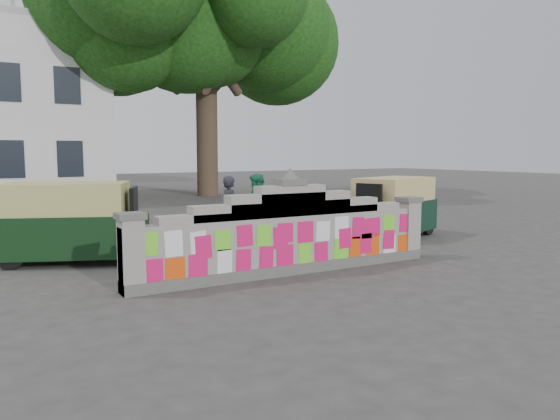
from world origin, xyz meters
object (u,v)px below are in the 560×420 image
Objects in this scene: cyclist_rider at (230,221)px; rickshaw_left at (72,221)px; pedestrian at (257,208)px; rickshaw_right at (393,206)px; cyclist_bike at (230,234)px.

cyclist_rider is 3.35m from rickshaw_left.
cyclist_rider is 0.87× the size of pedestrian.
pedestrian is 0.58× the size of rickshaw_right.
rickshaw_right is (4.85, 0.01, 0.39)m from cyclist_bike.
cyclist_bike is at bearing 0.00° from cyclist_rider.
cyclist_bike is 3.37m from rickshaw_left.
rickshaw_left is 8.13m from rickshaw_right.
rickshaw_left is at bearing 77.44° from cyclist_bike.
pedestrian reaches higher than rickshaw_right.
cyclist_rider is 4.85m from rickshaw_right.
pedestrian is 3.71m from rickshaw_right.
pedestrian reaches higher than rickshaw_left.
pedestrian is (1.34, 1.19, 0.11)m from cyclist_rider.
rickshaw_left reaches higher than cyclist_bike.
rickshaw_right is at bearing -88.10° from cyclist_bike.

